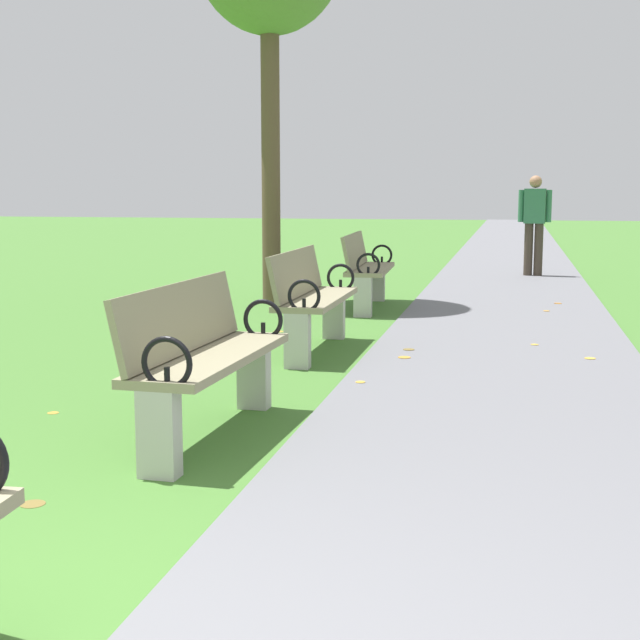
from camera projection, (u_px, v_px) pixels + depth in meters
paved_walkway at (511, 255)px, 19.38m from camera, size 2.32×44.00×0.02m
park_bench_2 at (204, 355)px, 5.18m from camera, size 0.54×1.62×0.90m
park_bench_3 at (311, 298)px, 7.91m from camera, size 0.47×1.60×0.90m
park_bench_4 at (366, 268)px, 10.80m from camera, size 0.54×1.62×0.90m
pedestrian_walking at (534, 220)px, 14.62m from camera, size 0.53×0.24×1.62m
scattered_leaves at (259, 409)px, 5.85m from camera, size 4.39×11.51×0.02m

